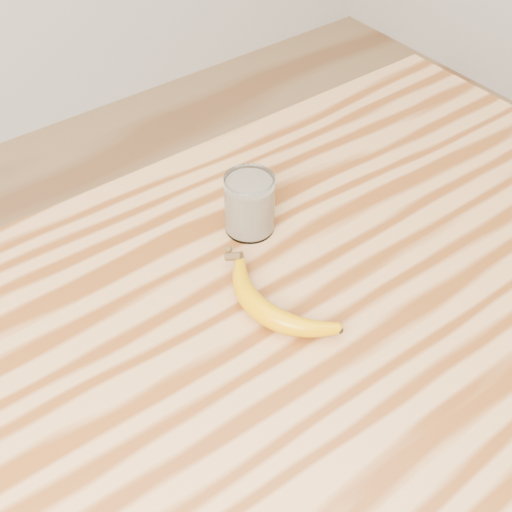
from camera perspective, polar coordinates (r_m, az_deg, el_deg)
table at (r=1.10m, az=5.14°, el=-7.32°), size 1.20×0.80×0.90m
smoothie_glass at (r=1.06m, az=-0.53°, el=4.13°), size 0.08×0.08×0.09m
banana at (r=0.95m, az=0.59°, el=-4.55°), size 0.14×0.27×0.03m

